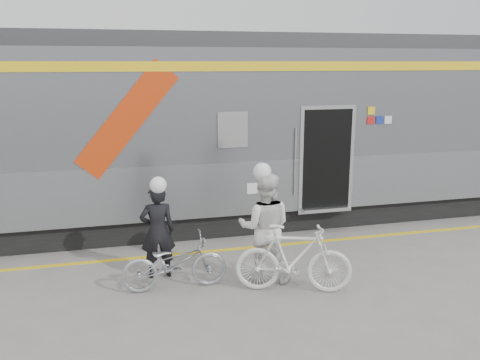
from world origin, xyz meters
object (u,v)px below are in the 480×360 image
object	(u,v)px
bicycle_right	(293,259)
man	(158,231)
bicycle_left	(174,263)
woman	(265,227)

from	to	relation	value
bicycle_right	man	bearing A→B (deg)	80.02
bicycle_right	bicycle_left	bearing A→B (deg)	91.79
bicycle_left	woman	world-z (taller)	woman
bicycle_left	woman	distance (m)	1.56
bicycle_left	bicycle_right	xyz separation A→B (m)	(1.78, -0.57, 0.11)
man	woman	size ratio (longest dim) A/B	0.88
bicycle_left	man	bearing A→B (deg)	19.57
man	woman	distance (m)	1.78
bicycle_left	bicycle_right	bearing A→B (deg)	-108.00
bicycle_left	woman	size ratio (longest dim) A/B	0.92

